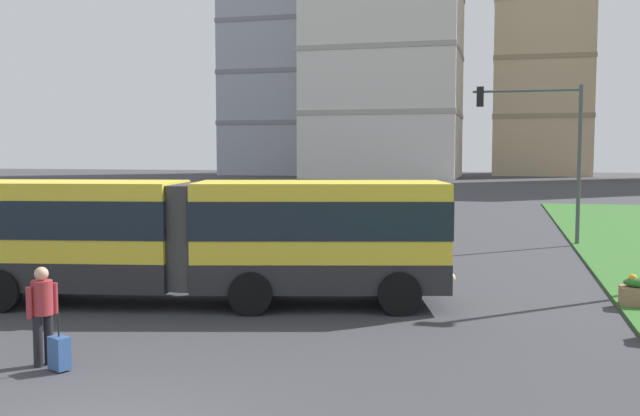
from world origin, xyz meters
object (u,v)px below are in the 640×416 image
Objects in this scene: apartment_tower_westcentre at (385,56)px; apartment_tower_west at (287,53)px; car_maroon_sedan at (251,217)px; pedestrian_crossing at (42,309)px; rolling_suitcase at (59,353)px; apartment_tower_centre at (543,10)px; traffic_light_far_right at (544,136)px; articulated_bus at (205,236)px.

apartment_tower_west is at bearing 149.72° from apartment_tower_westcentre.
pedestrian_crossing is (3.50, -20.16, 0.25)m from car_maroon_sedan.
rolling_suitcase is (3.95, -20.36, -0.44)m from car_maroon_sedan.
car_maroon_sedan is 75.68m from apartment_tower_westcentre.
apartment_tower_west is 1.15× the size of apartment_tower_westcentre.
rolling_suitcase is 0.02× the size of apartment_tower_centre.
apartment_tower_west is at bearing -169.22° from apartment_tower_centre.
car_maroon_sedan is at bearing 100.97° from rolling_suitcase.
car_maroon_sedan is at bearing -74.11° from apartment_tower_west.
traffic_light_far_right is 77.85m from apartment_tower_westcentre.
pedestrian_crossing is at bearing -80.16° from car_maroon_sedan.
pedestrian_crossing reaches higher than car_maroon_sedan.
apartment_tower_westcentre is at bearing -30.28° from apartment_tower_west.
apartment_tower_west reaches higher than pedestrian_crossing.
apartment_tower_west reaches higher than apartment_tower_westcentre.
car_maroon_sedan is 89.64m from apartment_tower_west.
traffic_light_far_right is 0.12× the size of apartment_tower_centre.
traffic_light_far_right is at bearing 64.25° from pedestrian_crossing.
apartment_tower_westcentre is at bearing 94.50° from car_maroon_sedan.
rolling_suitcase is at bearing -23.96° from pedestrian_crossing.
traffic_light_far_right is at bearing -66.63° from apartment_tower_west.
apartment_tower_west is at bearing 104.95° from rolling_suitcase.
apartment_tower_west is (-27.46, 104.30, 19.27)m from pedestrian_crossing.
articulated_bus is 1.89× the size of traffic_light_far_right.
car_maroon_sedan is at bearing 176.03° from traffic_light_far_right.
apartment_tower_westcentre reaches higher than car_maroon_sedan.
apartment_tower_westcentre is at bearing -141.06° from apartment_tower_centre.
car_maroon_sedan is 20.46m from pedestrian_crossing.
apartment_tower_westcentre is at bearing 96.43° from articulated_bus.
traffic_light_far_right is at bearing -3.97° from car_maroon_sedan.
pedestrian_crossing is 0.03× the size of apartment_tower_centre.
articulated_bus is 5.87m from rolling_suitcase.
car_maroon_sedan is at bearing -85.50° from apartment_tower_westcentre.
apartment_tower_west is at bearing 105.88° from articulated_bus.
rolling_suitcase is 95.98m from apartment_tower_westcentre.
apartment_tower_west is (-36.75, 85.03, 15.90)m from traffic_light_far_right.
apartment_tower_westcentre reaches higher than rolling_suitcase.
car_maroon_sedan is 4.69× the size of rolling_suitcase.
car_maroon_sedan is 0.13× the size of apartment_tower_westcentre.
rolling_suitcase is at bearing -92.05° from articulated_bus.
apartment_tower_westcentre is (18.17, -10.61, -2.61)m from apartment_tower_west.
articulated_bus is at bearing 83.23° from pedestrian_crossing.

